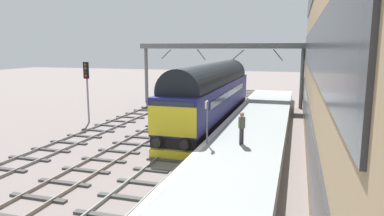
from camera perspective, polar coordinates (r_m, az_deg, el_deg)
The scene contains 11 objects.
ground_plane at distance 20.52m, azimuth -1.31°, elevation -6.66°, with size 140.00×140.00×0.00m, color gray.
track_main at distance 20.51m, azimuth -1.31°, elevation -6.51°, with size 2.50×60.00×0.15m.
track_adjacent_west at distance 21.72m, azimuth -9.70°, elevation -5.71°, with size 2.50×60.00×0.15m.
track_adjacent_far_west at distance 23.65m, azimuth -18.11°, elevation -4.79°, with size 2.50×60.00×0.15m.
station_platform at distance 19.61m, azimuth 8.79°, elevation -6.03°, with size 4.00×44.00×1.01m.
station_building at distance 18.96m, azimuth 26.52°, elevation 8.00°, with size 5.13×33.46×11.10m.
diesel_locomotive at distance 26.40m, azimuth 3.21°, elevation 2.51°, with size 2.74×17.88×4.68m.
signal_post_mid at distance 28.32m, azimuth -16.62°, elevation 3.82°, with size 0.44×0.22×4.72m.
platform_number_sign at distance 17.51m, azimuth 2.42°, elevation -1.30°, with size 0.10×0.44×2.18m.
waiting_passenger at distance 17.69m, azimuth 8.04°, elevation -2.76°, with size 0.43×0.49×1.64m.
overhead_footbridge at distance 35.89m, azimuth 4.48°, elevation 9.55°, with size 16.46×2.00×6.20m.
Camera 1 is at (6.10, -18.72, 5.78)m, focal length 33.01 mm.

